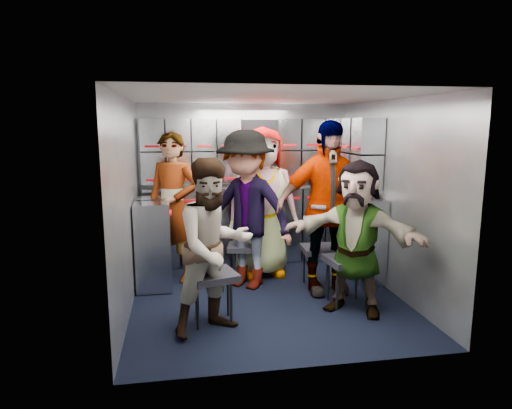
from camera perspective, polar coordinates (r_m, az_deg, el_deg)
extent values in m
plane|color=black|center=(5.03, 1.22, -11.33)|extent=(3.00, 3.00, 0.00)
cube|color=gray|center=(6.22, -1.40, 2.79)|extent=(2.80, 0.04, 2.10)
cube|color=gray|center=(4.69, -15.76, 0.04)|extent=(0.04, 3.00, 2.10)
cube|color=gray|center=(5.20, 16.58, 0.96)|extent=(0.04, 3.00, 2.10)
cube|color=silver|center=(4.69, 1.32, 13.29)|extent=(2.80, 3.00, 0.02)
cube|color=#A0A7B1|center=(6.11, -1.08, -2.62)|extent=(2.68, 0.38, 0.99)
cube|color=#A0A7B1|center=(5.34, -12.63, -4.74)|extent=(0.38, 0.76, 0.99)
cube|color=#B2B4B9|center=(6.01, -1.10, 2.21)|extent=(2.68, 0.42, 0.03)
cube|color=#A0A7B1|center=(6.03, -1.20, 6.77)|extent=(2.68, 0.28, 0.82)
cube|color=#A0A7B1|center=(5.73, 12.34, 6.37)|extent=(0.28, 1.00, 0.82)
cube|color=#A0A7B1|center=(5.78, 12.34, -3.53)|extent=(0.28, 1.20, 1.00)
cube|color=#A9090F|center=(5.84, -0.80, 0.64)|extent=(2.60, 0.02, 0.03)
cube|color=black|center=(4.27, -5.41, -8.88)|extent=(0.50, 0.48, 0.06)
cylinder|color=black|center=(4.22, -7.31, -12.58)|extent=(0.03, 0.03, 0.43)
cylinder|color=black|center=(4.24, -3.13, -12.39)|extent=(0.03, 0.03, 0.43)
cylinder|color=black|center=(4.46, -7.46, -11.30)|extent=(0.03, 0.03, 0.43)
cylinder|color=black|center=(4.48, -3.53, -11.14)|extent=(0.03, 0.03, 0.43)
cube|color=black|center=(5.37, -1.51, -5.36)|extent=(0.43, 0.42, 0.06)
cylinder|color=black|center=(5.30, -2.79, -7.98)|extent=(0.02, 0.02, 0.39)
cylinder|color=black|center=(5.34, 0.14, -7.84)|extent=(0.02, 0.02, 0.39)
cylinder|color=black|center=(5.52, -3.09, -7.24)|extent=(0.02, 0.02, 0.39)
cylinder|color=black|center=(5.56, -0.28, -7.11)|extent=(0.02, 0.02, 0.39)
cube|color=black|center=(5.78, 0.52, -4.41)|extent=(0.39, 0.38, 0.06)
cylinder|color=black|center=(5.70, -0.59, -6.75)|extent=(0.02, 0.02, 0.37)
cylinder|color=black|center=(5.75, 2.01, -6.61)|extent=(0.02, 0.02, 0.37)
cylinder|color=black|center=(5.92, -0.94, -6.13)|extent=(0.02, 0.02, 0.37)
cylinder|color=black|center=(5.96, 1.56, -6.01)|extent=(0.02, 0.02, 0.37)
cube|color=black|center=(5.25, 7.96, -5.55)|extent=(0.41, 0.39, 0.06)
cylinder|color=black|center=(5.16, 6.78, -8.42)|extent=(0.02, 0.02, 0.41)
cylinder|color=black|center=(5.25, 9.82, -8.19)|extent=(0.02, 0.02, 0.41)
cylinder|color=black|center=(5.39, 6.03, -7.61)|extent=(0.02, 0.02, 0.41)
cylinder|color=black|center=(5.47, 8.95, -7.40)|extent=(0.02, 0.02, 0.41)
cube|color=black|center=(4.76, 11.43, -6.87)|extent=(0.47, 0.45, 0.07)
cylinder|color=black|center=(4.66, 10.11, -10.35)|extent=(0.03, 0.03, 0.44)
cylinder|color=black|center=(4.77, 13.68, -9.99)|extent=(0.03, 0.03, 0.44)
cylinder|color=black|center=(4.90, 9.04, -9.30)|extent=(0.03, 0.03, 0.44)
cylinder|color=black|center=(5.00, 12.46, -8.99)|extent=(0.03, 0.03, 0.44)
imported|color=black|center=(5.40, -10.33, -0.36)|extent=(0.76, 0.66, 1.75)
imported|color=black|center=(4.00, -5.28, -5.32)|extent=(0.93, 0.85, 1.55)
imported|color=black|center=(5.09, -1.24, -0.70)|extent=(1.31, 1.23, 1.77)
imported|color=black|center=(5.50, 0.86, 0.28)|extent=(0.93, 0.65, 1.80)
imported|color=black|center=(4.97, 8.73, -0.45)|extent=(1.11, 0.48, 1.88)
imported|color=black|center=(4.52, 12.38, -4.05)|extent=(1.38, 1.20, 1.50)
cylinder|color=white|center=(5.88, -10.34, 3.25)|extent=(0.07, 0.07, 0.25)
cylinder|color=white|center=(5.89, -5.70, 3.33)|extent=(0.06, 0.06, 0.24)
cylinder|color=white|center=(6.00, 1.59, 3.54)|extent=(0.06, 0.06, 0.25)
cylinder|color=tan|center=(5.88, -9.89, 2.54)|extent=(0.08, 0.08, 0.10)
cylinder|color=tan|center=(6.21, 9.00, 2.97)|extent=(0.09, 0.09, 0.11)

